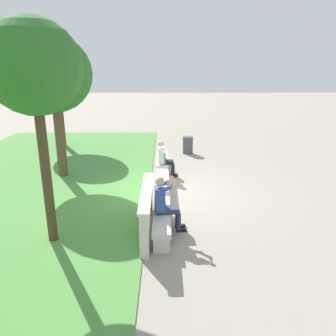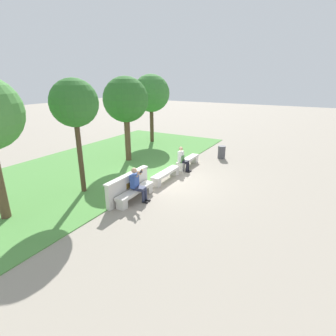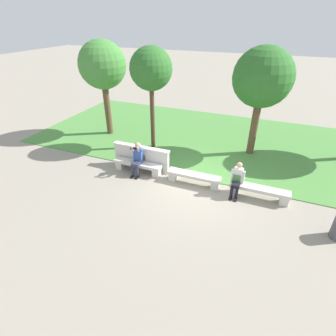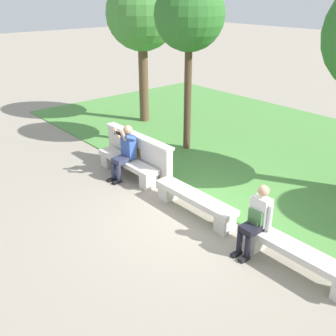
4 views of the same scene
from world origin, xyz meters
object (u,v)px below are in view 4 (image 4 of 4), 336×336
Objects in this scene: person_distant at (257,218)px; bench_main at (127,165)px; tree_behind_wall at (189,17)px; person_photographer at (125,150)px; bench_mid at (297,256)px; bench_near at (195,201)px; backpack at (257,219)px; tree_right_background at (142,16)px.

bench_main is at bearing 179.04° from person_distant.
person_distant is 0.28× the size of tree_behind_wall.
bench_main is 1.62× the size of person_distant.
person_distant is (3.94, 0.01, -0.06)m from person_photographer.
bench_mid is 0.45× the size of tree_behind_wall.
person_distant is at bearing -2.39° from bench_near.
bench_main is 4.10m from tree_behind_wall.
bench_mid is 4.77× the size of backpack.
tree_right_background is at bearing 137.39° from bench_main.
person_distant reaches higher than bench_main.
person_distant is 8.42m from tree_right_background.
bench_main is at bearing -42.61° from tree_right_background.
person_distant reaches higher than bench_near.
bench_near is at bearing 177.61° from person_distant.
bench_main is at bearing -80.22° from tree_behind_wall.
backpack is 5.82m from tree_behind_wall.
bench_near is 1.00× the size of bench_mid.
bench_main is at bearing 180.00° from bench_near.
bench_mid is (2.39, 0.00, 0.00)m from bench_near.
person_distant is 5.83m from tree_behind_wall.
person_distant is 0.27× the size of tree_right_background.
bench_main is at bearing 180.00° from bench_mid.
person_photographer is at bearing -42.99° from tree_right_background.
person_photographer is (0.04, -0.08, 0.43)m from bench_main.
tree_behind_wall is at bearing 151.23° from backpack.
bench_mid is 1.55× the size of person_photographer.
person_distant is at bearing -175.26° from bench_mid.
person_photographer is (-2.35, -0.08, 0.43)m from bench_near.
person_photographer is 3.81m from tree_behind_wall.
person_distant reaches higher than backpack.
person_photographer is (-4.74, -0.08, 0.43)m from bench_mid.
backpack reaches higher than bench_main.
person_photographer is 5.35m from tree_right_background.
tree_right_background reaches higher than bench_mid.
tree_right_background is at bearing 159.38° from bench_mid.
bench_main is 0.44× the size of tree_right_background.
tree_behind_wall is at bearing 99.78° from bench_main.
bench_mid is 6.61m from tree_behind_wall.
tree_behind_wall reaches higher than backpack.
bench_main is 3.98m from backpack.
person_photographer reaches higher than bench_near.
tree_behind_wall is (-0.41, 2.38, 3.31)m from bench_main.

